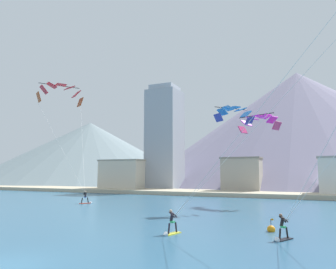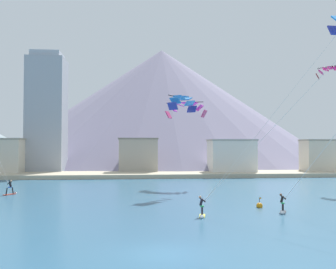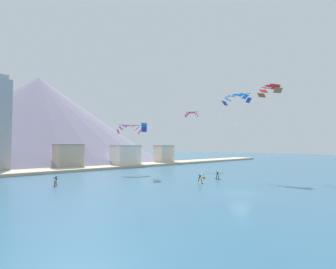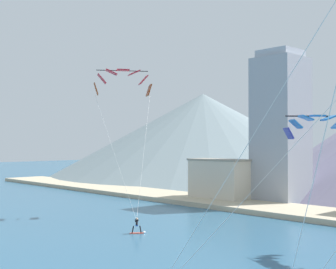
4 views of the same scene
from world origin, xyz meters
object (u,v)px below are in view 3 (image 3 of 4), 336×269
(parafoil_kite_distant_mid_solo, at_px, (144,126))
(race_marker_buoy, at_px, (204,178))
(parafoil_kite_mid_center, at_px, (269,90))
(parafoil_kite_distant_low_drift, at_px, (129,128))
(parafoil_kite_near_trail, at_px, (236,98))
(kitesurfer_near_trail, at_px, (201,181))
(kitesurfer_mid_center, at_px, (218,177))
(kitesurfer_near_lead, at_px, (56,182))
(parafoil_kite_distant_high_outer, at_px, (192,114))

(parafoil_kite_distant_mid_solo, bearing_deg, race_marker_buoy, -67.05)
(parafoil_kite_mid_center, bearing_deg, parafoil_kite_distant_low_drift, 118.08)
(parafoil_kite_near_trail, distance_m, race_marker_buoy, 18.39)
(kitesurfer_near_trail, height_order, parafoil_kite_distant_mid_solo, parafoil_kite_distant_mid_solo)
(parafoil_kite_mid_center, height_order, parafoil_kite_distant_mid_solo, parafoil_kite_mid_center)
(parafoil_kite_distant_low_drift, height_order, race_marker_buoy, parafoil_kite_distant_low_drift)
(kitesurfer_mid_center, bearing_deg, parafoil_kite_mid_center, -28.75)
(parafoil_kite_near_trail, distance_m, parafoil_kite_distant_low_drift, 26.62)
(kitesurfer_near_lead, xyz_separation_m, parafoil_kite_near_trail, (32.14, -14.73, 16.24))
(parafoil_kite_distant_low_drift, xyz_separation_m, parafoil_kite_distant_mid_solo, (-1.51, -7.68, -0.00))
(kitesurfer_mid_center, xyz_separation_m, parafoil_kite_mid_center, (10.67, -5.85, 18.11))
(kitesurfer_mid_center, relative_size, parafoil_kite_mid_center, 0.10)
(kitesurfer_near_trail, height_order, parafoil_kite_distant_high_outer, parafoil_kite_distant_high_outer)
(parafoil_kite_mid_center, relative_size, parafoil_kite_distant_mid_solo, 3.96)
(kitesurfer_near_trail, height_order, parafoil_kite_mid_center, parafoil_kite_mid_center)
(parafoil_kite_mid_center, height_order, race_marker_buoy, parafoil_kite_mid_center)
(parafoil_kite_distant_high_outer, distance_m, parafoil_kite_distant_low_drift, 20.61)
(kitesurfer_near_lead, relative_size, parafoil_kite_near_trail, 0.11)
(parafoil_kite_distant_mid_solo, bearing_deg, parafoil_kite_near_trail, -52.04)
(parafoil_kite_distant_mid_solo, height_order, race_marker_buoy, parafoil_kite_distant_mid_solo)
(parafoil_kite_distant_low_drift, bearing_deg, parafoil_kite_mid_center, -61.92)
(parafoil_kite_distant_low_drift, xyz_separation_m, race_marker_buoy, (3.77, -20.16, -10.78))
(kitesurfer_near_trail, relative_size, race_marker_buoy, 1.75)
(parafoil_kite_mid_center, distance_m, parafoil_kite_distant_high_outer, 25.45)
(parafoil_kite_near_trail, relative_size, parafoil_kite_distant_mid_solo, 3.56)
(parafoil_kite_distant_low_drift, bearing_deg, parafoil_kite_distant_high_outer, -11.25)
(kitesurfer_mid_center, xyz_separation_m, parafoil_kite_distant_high_outer, (14.90, 19.10, 15.43))
(race_marker_buoy, bearing_deg, parafoil_kite_distant_high_outer, 45.70)
(parafoil_kite_near_trail, height_order, parafoil_kite_distant_mid_solo, parafoil_kite_near_trail)
(kitesurfer_near_lead, distance_m, race_marker_buoy, 27.46)
(kitesurfer_near_lead, bearing_deg, kitesurfer_mid_center, -28.58)
(kitesurfer_near_trail, bearing_deg, race_marker_buoy, 33.43)
(parafoil_kite_distant_low_drift, distance_m, race_marker_buoy, 23.17)
(parafoil_kite_distant_high_outer, relative_size, parafoil_kite_distant_mid_solo, 0.78)
(kitesurfer_near_trail, bearing_deg, parafoil_kite_near_trail, 2.24)
(kitesurfer_mid_center, xyz_separation_m, parafoil_kite_distant_low_drift, (-4.73, 23.01, 10.50))
(kitesurfer_near_trail, bearing_deg, parafoil_kite_distant_high_outer, 42.77)
(parafoil_kite_mid_center, bearing_deg, parafoil_kite_distant_mid_solo, 128.61)
(parafoil_kite_near_trail, bearing_deg, parafoil_kite_distant_low_drift, 114.78)
(parafoil_kite_distant_low_drift, bearing_deg, kitesurfer_mid_center, -78.39)
(kitesurfer_near_trail, relative_size, parafoil_kite_near_trail, 0.11)
(parafoil_kite_near_trail, xyz_separation_m, parafoil_kite_distant_high_outer, (8.74, 19.67, -0.89))
(parafoil_kite_distant_mid_solo, bearing_deg, kitesurfer_mid_center, -67.84)
(kitesurfer_near_lead, distance_m, parafoil_kite_distant_low_drift, 25.27)
(kitesurfer_mid_center, bearing_deg, kitesurfer_near_trail, -171.09)
(race_marker_buoy, bearing_deg, parafoil_kite_distant_low_drift, 100.58)
(parafoil_kite_mid_center, bearing_deg, race_marker_buoy, 143.19)
(parafoil_kite_distant_high_outer, bearing_deg, parafoil_kite_near_trail, -113.95)
(parafoil_kite_near_trail, height_order, parafoil_kite_mid_center, parafoil_kite_mid_center)
(parafoil_kite_distant_low_drift, bearing_deg, parafoil_kite_distant_mid_solo, -101.15)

